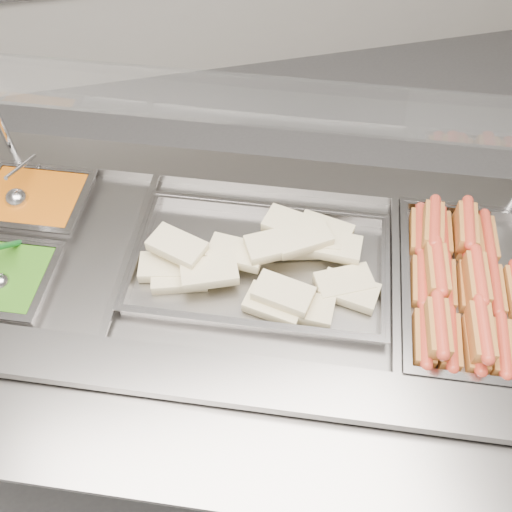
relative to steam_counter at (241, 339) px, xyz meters
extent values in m
plane|color=#505053|center=(0.05, -0.32, -0.45)|extent=(6.00, 6.00, 0.00)
cube|color=slate|center=(0.00, 0.00, -0.01)|extent=(1.96, 1.33, 0.87)
cube|color=gray|center=(-0.12, -0.33, 0.44)|extent=(1.81, 0.78, 0.03)
cube|color=gray|center=(0.12, 0.33, 0.44)|extent=(1.81, 0.78, 0.03)
cube|color=black|center=(0.00, 0.00, 0.32)|extent=(1.72, 1.10, 0.02)
cube|color=gray|center=(0.40, -0.15, 0.45)|extent=(0.22, 0.54, 0.01)
cube|color=gray|center=(-0.28, 0.10, 0.45)|extent=(0.22, 0.54, 0.01)
cube|color=gray|center=(-0.18, -0.48, 0.40)|extent=(1.78, 0.86, 0.02)
cube|color=silver|center=(0.07, 0.19, 0.84)|extent=(1.65, 0.85, 0.09)
cube|color=#B6530A|center=(-0.56, 0.36, 0.41)|extent=(0.34, 0.30, 0.09)
cube|color=#AE6E24|center=(0.41, -0.34, 0.44)|extent=(0.10, 0.16, 0.05)
cylinder|color=red|center=(0.41, -0.34, 0.46)|extent=(0.09, 0.17, 0.03)
cube|color=#AE6E24|center=(0.47, -0.17, 0.43)|extent=(0.10, 0.16, 0.05)
cylinder|color=red|center=(0.47, -0.17, 0.46)|extent=(0.09, 0.17, 0.03)
cube|color=#AE6E24|center=(0.53, -0.01, 0.44)|extent=(0.11, 0.16, 0.05)
cylinder|color=red|center=(0.53, -0.01, 0.46)|extent=(0.09, 0.17, 0.03)
cube|color=#AE6E24|center=(0.47, -0.36, 0.43)|extent=(0.10, 0.16, 0.05)
cylinder|color=red|center=(0.47, -0.36, 0.46)|extent=(0.09, 0.17, 0.03)
cube|color=#AE6E24|center=(0.53, -0.20, 0.43)|extent=(0.11, 0.16, 0.05)
cylinder|color=red|center=(0.53, -0.20, 0.46)|extent=(0.09, 0.17, 0.03)
cube|color=#AE6E24|center=(0.59, -0.03, 0.44)|extent=(0.10, 0.16, 0.05)
cylinder|color=red|center=(0.59, -0.03, 0.46)|extent=(0.09, 0.17, 0.03)
cube|color=#AE6E24|center=(0.53, -0.38, 0.44)|extent=(0.10, 0.16, 0.05)
cylinder|color=red|center=(0.53, -0.38, 0.46)|extent=(0.08, 0.17, 0.03)
cube|color=#AE6E24|center=(0.59, -0.22, 0.43)|extent=(0.10, 0.16, 0.05)
cylinder|color=red|center=(0.59, -0.22, 0.46)|extent=(0.09, 0.17, 0.03)
cube|color=#AE6E24|center=(0.65, -0.05, 0.43)|extent=(0.10, 0.16, 0.05)
cylinder|color=red|center=(0.65, -0.05, 0.46)|extent=(0.08, 0.17, 0.03)
cube|color=#AE6E24|center=(0.59, -0.40, 0.44)|extent=(0.11, 0.16, 0.05)
cylinder|color=red|center=(0.59, -0.40, 0.46)|extent=(0.09, 0.16, 0.03)
cube|color=#AE6E24|center=(0.65, -0.24, 0.43)|extent=(0.10, 0.16, 0.05)
cylinder|color=red|center=(0.65, -0.24, 0.46)|extent=(0.09, 0.17, 0.03)
cube|color=#AE6E24|center=(0.71, -0.08, 0.43)|extent=(0.10, 0.16, 0.05)
cylinder|color=red|center=(0.71, -0.08, 0.46)|extent=(0.08, 0.17, 0.03)
cube|color=#AE6E24|center=(0.43, -0.34, 0.49)|extent=(0.10, 0.16, 0.05)
cylinder|color=red|center=(0.43, -0.34, 0.51)|extent=(0.08, 0.17, 0.03)
cube|color=#AE6E24|center=(0.50, -0.18, 0.49)|extent=(0.10, 0.16, 0.05)
cylinder|color=red|center=(0.50, -0.18, 0.51)|extent=(0.08, 0.17, 0.03)
cube|color=#AE6E24|center=(0.55, -0.03, 0.49)|extent=(0.11, 0.16, 0.05)
cylinder|color=red|center=(0.55, -0.03, 0.51)|extent=(0.10, 0.16, 0.03)
cube|color=#AE6E24|center=(0.53, -0.37, 0.49)|extent=(0.10, 0.16, 0.05)
cylinder|color=red|center=(0.53, -0.37, 0.51)|extent=(0.08, 0.17, 0.03)
cube|color=#AE6E24|center=(0.59, -0.23, 0.49)|extent=(0.10, 0.16, 0.05)
cylinder|color=red|center=(0.59, -0.23, 0.51)|extent=(0.08, 0.17, 0.03)
cube|color=#AE6E24|center=(0.64, -0.05, 0.49)|extent=(0.11, 0.16, 0.05)
cylinder|color=red|center=(0.64, -0.05, 0.51)|extent=(0.09, 0.16, 0.03)
cube|color=#CFC18B|center=(0.14, -0.19, 0.44)|extent=(0.17, 0.14, 0.03)
cube|color=#CFC18B|center=(0.06, -0.16, 0.45)|extent=(0.17, 0.16, 0.03)
cube|color=#CFC18B|center=(-0.17, -0.02, 0.44)|extent=(0.16, 0.11, 0.03)
cube|color=#CFC18B|center=(0.26, -0.14, 0.45)|extent=(0.15, 0.09, 0.03)
cube|color=#CFC18B|center=(-0.20, 0.02, 0.44)|extent=(0.17, 0.12, 0.03)
cube|color=#CFC18B|center=(0.27, -0.16, 0.44)|extent=(0.17, 0.16, 0.03)
cube|color=#CFC18B|center=(0.17, 0.02, 0.45)|extent=(0.16, 0.11, 0.03)
cube|color=#CFC18B|center=(-0.09, 0.03, 0.44)|extent=(0.17, 0.14, 0.03)
cube|color=#CFC18B|center=(0.00, 0.00, 0.48)|extent=(0.17, 0.15, 0.03)
cube|color=#CFC18B|center=(0.25, 0.03, 0.47)|extent=(0.17, 0.16, 0.03)
cube|color=#CFC18B|center=(0.26, -0.03, 0.47)|extent=(0.17, 0.14, 0.03)
cube|color=#CFC18B|center=(0.21, 0.01, 0.48)|extent=(0.17, 0.13, 0.03)
cube|color=#CFC18B|center=(-0.09, -0.05, 0.48)|extent=(0.15, 0.09, 0.03)
cube|color=#CFC18B|center=(0.09, -0.15, 0.48)|extent=(0.17, 0.16, 0.03)
cube|color=#CFC18B|center=(0.16, 0.04, 0.50)|extent=(0.17, 0.16, 0.03)
cube|color=#CFC18B|center=(0.18, -0.01, 0.50)|extent=(0.16, 0.10, 0.03)
cube|color=#CFC18B|center=(-0.16, 0.04, 0.50)|extent=(0.17, 0.16, 0.03)
cube|color=#CFC18B|center=(0.10, -0.01, 0.50)|extent=(0.16, 0.10, 0.03)
sphere|color=#BBBBC0|center=(-0.60, 0.36, 0.46)|extent=(0.07, 0.07, 0.07)
cylinder|color=#BBBBC0|center=(-0.57, 0.43, 0.52)|extent=(0.07, 0.17, 0.08)
sphere|color=#BBBBC0|center=(-0.64, 0.06, 0.45)|extent=(0.06, 0.06, 0.06)
cylinder|color=#136D24|center=(-0.61, 0.13, 0.51)|extent=(0.06, 0.12, 0.12)
camera|label=1|loc=(-0.15, -0.93, 1.71)|focal=40.00mm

